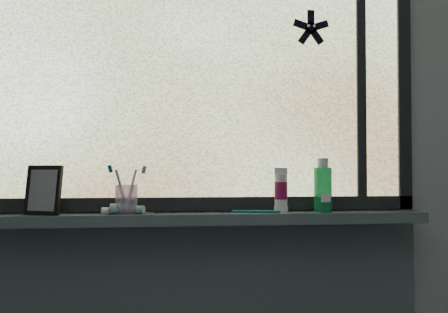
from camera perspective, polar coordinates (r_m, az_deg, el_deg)
name	(u,v)px	position (r m, az deg, el deg)	size (l,w,h in m)	color
wall_back	(206,150)	(1.89, -2.04, 0.70)	(3.00, 0.01, 2.50)	#9EA3A8
windowsill	(208,218)	(1.82, -1.86, -7.09)	(1.62, 0.14, 0.04)	#46565E
window_pane	(207,76)	(1.90, -1.98, 9.20)	(1.50, 0.01, 1.00)	silver
frame_bottom	(207,204)	(1.86, -1.98, -5.42)	(1.60, 0.03, 0.05)	black
frame_right	(403,80)	(2.10, 19.80, 8.23)	(0.05, 0.03, 1.10)	black
frame_mullion	(360,79)	(2.03, 15.33, 8.53)	(0.04, 0.03, 1.00)	black
starfish_sticker	(311,28)	(2.00, 9.90, 14.23)	(0.15, 0.02, 0.15)	black
vanity_mirror	(43,190)	(1.84, -19.94, -3.63)	(0.14, 0.07, 0.17)	black
toothpaste_tube	(126,209)	(1.80, -11.10, -5.88)	(0.21, 0.04, 0.04)	silver
toothbrush_cup	(126,199)	(1.81, -11.10, -4.83)	(0.08, 0.08, 0.10)	#B79ACC
toothbrush_lying	(256,211)	(1.83, 3.70, -6.21)	(0.22, 0.02, 0.01)	#0B6265
mouthwash_bottle	(323,185)	(1.88, 11.24, -3.23)	(0.07, 0.07, 0.16)	#20A85A
cream_tube	(281,189)	(1.85, 6.52, -3.66)	(0.05, 0.05, 0.12)	silver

